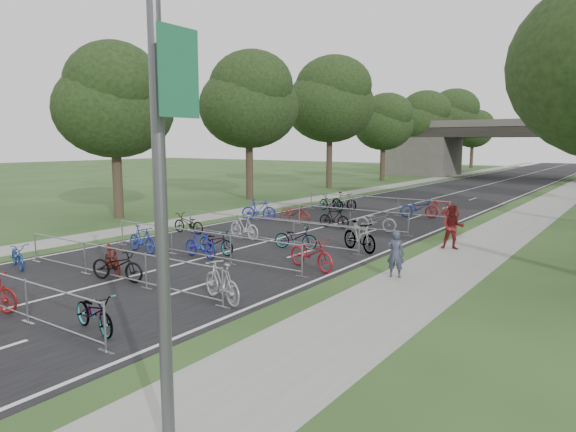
# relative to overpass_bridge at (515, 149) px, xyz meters

# --- Properties ---
(road) EXTENTS (11.00, 140.00, 0.01)m
(road) POSITION_rel_overpass_bridge_xyz_m (0.00, -15.00, -3.53)
(road) COLOR black
(road) RESTS_ON ground
(sidewalk_right) EXTENTS (3.00, 140.00, 0.01)m
(sidewalk_right) POSITION_rel_overpass_bridge_xyz_m (8.00, -15.00, -3.53)
(sidewalk_right) COLOR gray
(sidewalk_right) RESTS_ON ground
(sidewalk_left) EXTENTS (2.00, 140.00, 0.01)m
(sidewalk_left) POSITION_rel_overpass_bridge_xyz_m (-7.50, -15.00, -3.53)
(sidewalk_left) COLOR gray
(sidewalk_left) RESTS_ON ground
(lane_markings) EXTENTS (0.12, 140.00, 0.00)m
(lane_markings) POSITION_rel_overpass_bridge_xyz_m (0.00, -15.00, -3.53)
(lane_markings) COLOR silver
(lane_markings) RESTS_ON ground
(overpass_bridge) EXTENTS (31.00, 8.00, 7.05)m
(overpass_bridge) POSITION_rel_overpass_bridge_xyz_m (0.00, 0.00, 0.00)
(overpass_bridge) COLOR #4C4A44
(overpass_bridge) RESTS_ON ground
(lamppost) EXTENTS (0.61, 0.65, 8.21)m
(lamppost) POSITION_rel_overpass_bridge_xyz_m (8.33, -63.00, 0.75)
(lamppost) COLOR #4C4C51
(lamppost) RESTS_ON ground
(tree_left_0) EXTENTS (6.72, 6.72, 10.25)m
(tree_left_0) POSITION_rel_overpass_bridge_xyz_m (-11.39, -49.07, 2.96)
(tree_left_0) COLOR #33261C
(tree_left_0) RESTS_ON ground
(tree_left_1) EXTENTS (7.56, 7.56, 11.53)m
(tree_left_1) POSITION_rel_overpass_bridge_xyz_m (-11.39, -37.07, 3.77)
(tree_left_1) COLOR #33261C
(tree_left_1) RESTS_ON ground
(tree_left_2) EXTENTS (8.40, 8.40, 12.81)m
(tree_left_2) POSITION_rel_overpass_bridge_xyz_m (-11.39, -25.07, 4.58)
(tree_left_2) COLOR #33261C
(tree_left_2) RESTS_ON ground
(tree_left_3) EXTENTS (6.72, 6.72, 10.25)m
(tree_left_3) POSITION_rel_overpass_bridge_xyz_m (-11.39, -13.07, 2.96)
(tree_left_3) COLOR #33261C
(tree_left_3) RESTS_ON ground
(tree_left_4) EXTENTS (7.56, 7.56, 11.53)m
(tree_left_4) POSITION_rel_overpass_bridge_xyz_m (-11.39, -1.07, 3.77)
(tree_left_4) COLOR #33261C
(tree_left_4) RESTS_ON ground
(tree_left_5) EXTENTS (8.40, 8.40, 12.81)m
(tree_left_5) POSITION_rel_overpass_bridge_xyz_m (-11.39, 10.93, 4.58)
(tree_left_5) COLOR #33261C
(tree_left_5) RESTS_ON ground
(tree_left_6) EXTENTS (6.72, 6.72, 10.25)m
(tree_left_6) POSITION_rel_overpass_bridge_xyz_m (-11.39, 22.93, 2.96)
(tree_left_6) COLOR #33261C
(tree_left_6) RESTS_ON ground
(barrier_row_2) EXTENTS (9.70, 0.08, 1.10)m
(barrier_row_2) POSITION_rel_overpass_bridge_xyz_m (0.00, -57.80, -2.99)
(barrier_row_2) COLOR gray
(barrier_row_2) RESTS_ON ground
(barrier_row_3) EXTENTS (9.70, 0.08, 1.10)m
(barrier_row_3) POSITION_rel_overpass_bridge_xyz_m (0.00, -54.00, -2.99)
(barrier_row_3) COLOR gray
(barrier_row_3) RESTS_ON ground
(barrier_row_4) EXTENTS (9.70, 0.08, 1.10)m
(barrier_row_4) POSITION_rel_overpass_bridge_xyz_m (0.00, -50.00, -2.99)
(barrier_row_4) COLOR gray
(barrier_row_4) RESTS_ON ground
(barrier_row_5) EXTENTS (9.70, 0.08, 1.10)m
(barrier_row_5) POSITION_rel_overpass_bridge_xyz_m (0.00, -45.00, -2.99)
(barrier_row_5) COLOR gray
(barrier_row_5) RESTS_ON ground
(barrier_row_6) EXTENTS (9.70, 0.08, 1.10)m
(barrier_row_6) POSITION_rel_overpass_bridge_xyz_m (0.00, -39.00, -2.99)
(barrier_row_6) COLOR gray
(barrier_row_6) RESTS_ON ground
(bike_7) EXTENTS (1.82, 0.88, 0.92)m
(bike_7) POSITION_rel_overpass_bridge_xyz_m (3.39, -60.82, -3.07)
(bike_7) COLOR gray
(bike_7) RESTS_ON ground
(bike_8) EXTENTS (1.78, 1.04, 0.89)m
(bike_8) POSITION_rel_overpass_bridge_xyz_m (-4.16, -58.68, -3.09)
(bike_8) COLOR navy
(bike_8) RESTS_ON ground
(bike_9) EXTENTS (1.75, 1.03, 1.02)m
(bike_9) POSITION_rel_overpass_bridge_xyz_m (-0.66, -57.38, -3.03)
(bike_9) COLOR maroon
(bike_9) RESTS_ON ground
(bike_10) EXTENTS (2.06, 1.10, 1.03)m
(bike_10) POSITION_rel_overpass_bridge_xyz_m (0.10, -57.75, -3.02)
(bike_10) COLOR black
(bike_10) RESTS_ON ground
(bike_11) EXTENTS (1.96, 1.13, 1.14)m
(bike_11) POSITION_rel_overpass_bridge_xyz_m (4.30, -57.50, -2.97)
(bike_11) COLOR #A0A1A8
(bike_11) RESTS_ON ground
(bike_12) EXTENTS (1.83, 0.70, 1.07)m
(bike_12) POSITION_rel_overpass_bridge_xyz_m (-2.66, -54.52, -3.00)
(bike_12) COLOR navy
(bike_12) RESTS_ON ground
(bike_13) EXTENTS (1.83, 0.70, 0.95)m
(bike_13) POSITION_rel_overpass_bridge_xyz_m (-0.08, -53.02, -3.06)
(bike_13) COLOR gray
(bike_13) RESTS_ON ground
(bike_14) EXTENTS (1.76, 0.62, 1.04)m
(bike_14) POSITION_rel_overpass_bridge_xyz_m (-0.11, -53.87, -3.01)
(bike_14) COLOR navy
(bike_14) RESTS_ON ground
(bike_15) EXTENTS (2.27, 1.31, 1.13)m
(bike_15) POSITION_rel_overpass_bridge_xyz_m (4.30, -52.97, -2.97)
(bike_15) COLOR maroon
(bike_15) RESTS_ON ground
(bike_16) EXTENTS (1.88, 0.70, 0.98)m
(bike_16) POSITION_rel_overpass_bridge_xyz_m (-4.30, -50.44, -3.04)
(bike_16) COLOR black
(bike_16) RESTS_ON ground
(bike_17) EXTENTS (1.95, 0.83, 1.14)m
(bike_17) POSITION_rel_overpass_bridge_xyz_m (-1.18, -50.01, -2.97)
(bike_17) COLOR silver
(bike_17) RESTS_ON ground
(bike_18) EXTENTS (1.91, 1.07, 0.95)m
(bike_18) POSITION_rel_overpass_bridge_xyz_m (1.93, -50.42, -3.06)
(bike_18) COLOR gray
(bike_18) RESTS_ON ground
(bike_19) EXTENTS (2.07, 1.37, 1.21)m
(bike_19) POSITION_rel_overpass_bridge_xyz_m (4.30, -49.39, -2.93)
(bike_19) COLOR gray
(bike_19) RESTS_ON ground
(bike_20) EXTENTS (1.94, 1.44, 1.16)m
(bike_20) POSITION_rel_overpass_bridge_xyz_m (-4.30, -45.00, -2.95)
(bike_20) COLOR #1D1C9D
(bike_20) RESTS_ON ground
(bike_21) EXTENTS (1.96, 0.70, 1.03)m
(bike_21) POSITION_rel_overpass_bridge_xyz_m (-2.12, -44.55, -3.02)
(bike_21) COLOR maroon
(bike_21) RESTS_ON ground
(bike_22) EXTENTS (1.71, 0.51, 1.03)m
(bike_22) POSITION_rel_overpass_bridge_xyz_m (0.57, -44.94, -3.02)
(bike_22) COLOR black
(bike_22) RESTS_ON ground
(bike_23) EXTENTS (2.14, 1.06, 1.08)m
(bike_23) POSITION_rel_overpass_bridge_xyz_m (2.84, -44.79, -3.00)
(bike_23) COLOR #BABAC3
(bike_23) RESTS_ON ground
(bike_24) EXTENTS (2.19, 1.18, 1.09)m
(bike_24) POSITION_rel_overpass_bridge_xyz_m (-2.95, -39.22, -2.99)
(bike_24) COLOR gray
(bike_24) RESTS_ON ground
(bike_25) EXTENTS (1.97, 0.76, 1.15)m
(bike_25) POSITION_rel_overpass_bridge_xyz_m (-2.35, -38.60, -2.96)
(bike_25) COLOR gray
(bike_25) RESTS_ON ground
(bike_26) EXTENTS (2.24, 1.67, 1.12)m
(bike_26) POSITION_rel_overpass_bridge_xyz_m (2.79, -38.93, -2.97)
(bike_26) COLOR navy
(bike_26) RESTS_ON ground
(bike_27) EXTENTS (1.97, 0.74, 1.16)m
(bike_27) POSITION_rel_overpass_bridge_xyz_m (4.11, -38.79, -2.95)
(bike_27) COLOR maroon
(bike_27) RESTS_ON ground
(pedestrian_a) EXTENTS (0.64, 0.50, 1.53)m
(pedestrian_a) POSITION_rel_overpass_bridge_xyz_m (7.09, -52.28, -2.77)
(pedestrian_a) COLOR #31354A
(pedestrian_a) RESTS_ON ground
(pedestrian_b) EXTENTS (1.07, 0.95, 1.85)m
(pedestrian_b) POSITION_rel_overpass_bridge_xyz_m (7.22, -46.84, -2.61)
(pedestrian_b) COLOR maroon
(pedestrian_b) RESTS_ON ground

